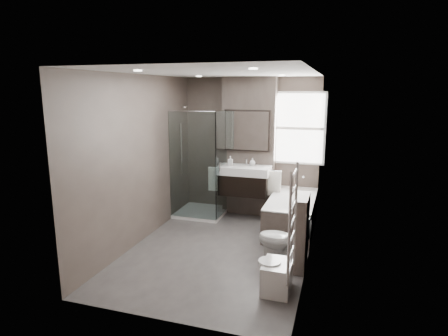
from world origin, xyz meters
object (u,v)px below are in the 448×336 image
at_px(vanity, 244,180).
at_px(toilet, 282,240).
at_px(bathtub, 292,212).
at_px(bidet, 276,276).

height_order(vanity, toilet, vanity).
distance_m(bathtub, bidet, 2.07).
distance_m(vanity, bathtub, 1.07).
height_order(vanity, bathtub, vanity).
height_order(bathtub, bidet, bathtub).
bearing_deg(vanity, bidet, -66.98).
distance_m(toilet, bidet, 0.75).
bearing_deg(vanity, toilet, -59.65).
bearing_deg(bidet, toilet, 93.50).
bearing_deg(bidet, bathtub, 92.49).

